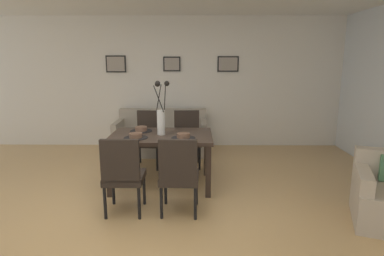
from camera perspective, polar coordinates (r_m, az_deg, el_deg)
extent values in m
plane|color=tan|center=(3.81, -10.00, -15.52)|extent=(9.00, 9.00, 0.00)
cube|color=white|center=(6.62, -5.26, 8.03)|extent=(9.00, 0.10, 2.60)
cube|color=#33261E|center=(4.47, -5.48, -1.46)|extent=(1.40, 0.93, 0.05)
cube|color=#33261E|center=(4.93, 2.55, -4.57)|extent=(0.07, 0.07, 0.69)
cube|color=#33261E|center=(5.05, -12.16, -4.43)|extent=(0.07, 0.07, 0.69)
cube|color=#33261E|center=(4.16, 2.91, -7.76)|extent=(0.07, 0.07, 0.69)
cube|color=#33261E|center=(4.30, -14.53, -7.46)|extent=(0.07, 0.07, 0.69)
cube|color=black|center=(3.83, -11.87, -8.60)|extent=(0.44, 0.44, 0.08)
cube|color=black|center=(3.57, -12.67, -5.75)|extent=(0.42, 0.06, 0.48)
cylinder|color=black|center=(4.05, -8.50, -10.79)|extent=(0.04, 0.04, 0.38)
cylinder|color=black|center=(4.12, -13.81, -10.59)|extent=(0.04, 0.04, 0.38)
cylinder|color=black|center=(3.71, -9.38, -13.04)|extent=(0.04, 0.04, 0.38)
cylinder|color=black|center=(3.79, -15.20, -12.76)|extent=(0.04, 0.04, 0.38)
cube|color=black|center=(5.35, -7.86, -2.54)|extent=(0.47, 0.47, 0.08)
cube|color=black|center=(5.47, -7.50, 0.60)|extent=(0.42, 0.09, 0.48)
cylinder|color=black|center=(5.28, -10.27, -5.41)|extent=(0.04, 0.04, 0.38)
cylinder|color=black|center=(5.19, -6.20, -5.57)|extent=(0.04, 0.04, 0.38)
cylinder|color=black|center=(5.63, -9.26, -4.27)|extent=(0.04, 0.04, 0.38)
cylinder|color=black|center=(5.55, -5.44, -4.40)|extent=(0.04, 0.04, 0.38)
cube|color=black|center=(3.75, -2.22, -8.79)|extent=(0.45, 0.45, 0.08)
cube|color=black|center=(3.48, -2.52, -5.90)|extent=(0.42, 0.07, 0.48)
cylinder|color=black|center=(4.00, 0.80, -10.96)|extent=(0.04, 0.04, 0.38)
cylinder|color=black|center=(4.03, -4.71, -10.83)|extent=(0.04, 0.04, 0.38)
cylinder|color=black|center=(3.65, 0.61, -13.28)|extent=(0.04, 0.04, 0.38)
cylinder|color=black|center=(3.68, -5.47, -13.11)|extent=(0.04, 0.04, 0.38)
cube|color=black|center=(5.31, -0.85, -2.52)|extent=(0.47, 0.47, 0.08)
cube|color=black|center=(5.44, -0.96, 0.63)|extent=(0.42, 0.09, 0.48)
cylinder|color=black|center=(5.18, -2.84, -5.54)|extent=(0.04, 0.04, 0.38)
cylinder|color=black|center=(5.20, 1.36, -5.46)|extent=(0.04, 0.04, 0.38)
cylinder|color=black|center=(5.55, -2.90, -4.36)|extent=(0.04, 0.04, 0.38)
cylinder|color=black|center=(5.57, 1.02, -4.29)|extent=(0.04, 0.04, 0.38)
cylinder|color=white|center=(4.43, -5.53, 1.00)|extent=(0.11, 0.11, 0.34)
cylinder|color=black|center=(4.39, -4.84, 5.28)|extent=(0.05, 0.12, 0.37)
sphere|color=black|center=(4.37, -4.50, 7.89)|extent=(0.07, 0.07, 0.07)
cylinder|color=black|center=(4.43, -5.93, 5.32)|extent=(0.08, 0.05, 0.38)
sphere|color=black|center=(4.44, -6.15, 7.92)|extent=(0.07, 0.07, 0.07)
cylinder|color=black|center=(4.32, -5.94, 5.15)|extent=(0.15, 0.06, 0.36)
sphere|color=black|center=(4.27, -6.16, 7.77)|extent=(0.07, 0.07, 0.07)
cylinder|color=black|center=(4.30, -9.95, -1.72)|extent=(0.32, 0.32, 0.01)
cylinder|color=brown|center=(4.30, -9.97, -1.29)|extent=(0.17, 0.17, 0.06)
cylinder|color=brown|center=(4.29, -9.98, -1.10)|extent=(0.13, 0.13, 0.04)
cylinder|color=black|center=(4.71, -9.03, -0.51)|extent=(0.32, 0.32, 0.01)
cylinder|color=brown|center=(4.70, -9.05, -0.12)|extent=(0.17, 0.17, 0.06)
cylinder|color=brown|center=(4.70, -9.05, 0.06)|extent=(0.13, 0.13, 0.04)
cylinder|color=black|center=(4.23, -1.54, -1.77)|extent=(0.32, 0.32, 0.01)
cylinder|color=brown|center=(4.23, -1.54, -1.33)|extent=(0.17, 0.17, 0.06)
cylinder|color=brown|center=(4.22, -1.54, -1.14)|extent=(0.13, 0.13, 0.04)
cube|color=#A89E8E|center=(6.20, -5.45, -2.46)|extent=(1.72, 0.84, 0.42)
cube|color=#A89E8E|center=(6.44, -5.21, 1.74)|extent=(1.72, 0.16, 0.38)
cube|color=#A89E8E|center=(6.10, 2.10, 0.33)|extent=(0.10, 0.84, 0.20)
cube|color=#A89E8E|center=(6.27, -12.91, 0.36)|extent=(0.10, 0.84, 0.20)
cube|color=#B7A893|center=(3.99, 28.21, -7.88)|extent=(0.37, 0.69, 0.18)
cube|color=black|center=(6.69, -13.38, 11.02)|extent=(0.40, 0.02, 0.33)
cube|color=#9E9389|center=(6.68, -13.40, 11.01)|extent=(0.35, 0.01, 0.28)
cube|color=black|center=(6.52, -3.60, 11.29)|extent=(0.34, 0.02, 0.29)
cube|color=#9E9389|center=(6.51, -3.61, 11.29)|extent=(0.29, 0.01, 0.24)
cube|color=black|center=(6.53, 6.43, 11.24)|extent=(0.42, 0.02, 0.31)
cube|color=#9E9389|center=(6.52, 6.44, 11.24)|extent=(0.37, 0.01, 0.26)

